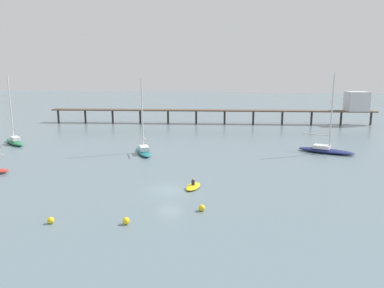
{
  "coord_description": "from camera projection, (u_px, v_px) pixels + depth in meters",
  "views": [
    {
      "loc": [
        7.45,
        -36.63,
        12.55
      ],
      "look_at": [
        0.0,
        18.45,
        1.5
      ],
      "focal_mm": 33.63,
      "sensor_mm": 36.0,
      "label": 1
    }
  ],
  "objects": [
    {
      "name": "mooring_buoy_outer",
      "position": [
        51.0,
        220.0,
        30.38
      ],
      "size": [
        0.56,
        0.56,
        0.56
      ],
      "primitive_type": "sphere",
      "color": "yellow",
      "rests_on": "ground_plane"
    },
    {
      "name": "mooring_buoy_near",
      "position": [
        126.0,
        221.0,
        30.21
      ],
      "size": [
        0.61,
        0.61,
        0.61
      ],
      "primitive_type": "sphere",
      "color": "yellow",
      "rests_on": "ground_plane"
    },
    {
      "name": "pier",
      "position": [
        292.0,
        106.0,
        88.11
      ],
      "size": [
        80.26,
        9.33,
        8.07
      ],
      "color": "brown",
      "rests_on": "ground_plane"
    },
    {
      "name": "sailboat_teal",
      "position": [
        144.0,
        149.0,
        56.84
      ],
      "size": [
        4.85,
        8.0,
        11.73
      ],
      "color": "#1E727A",
      "rests_on": "ground_plane"
    },
    {
      "name": "ground_plane",
      "position": [
        169.0,
        190.0,
        39.03
      ],
      "size": [
        400.0,
        400.0,
        0.0
      ],
      "primitive_type": "plane",
      "color": "slate"
    },
    {
      "name": "sailboat_navy",
      "position": [
        325.0,
        149.0,
        57.23
      ],
      "size": [
        8.95,
        5.9,
        12.6
      ],
      "color": "navy",
      "rests_on": "ground_plane"
    },
    {
      "name": "mooring_buoy_far",
      "position": [
        202.0,
        208.0,
        33.14
      ],
      "size": [
        0.61,
        0.61,
        0.61
      ],
      "primitive_type": "sphere",
      "color": "yellow",
      "rests_on": "ground_plane"
    },
    {
      "name": "sailboat_green",
      "position": [
        15.0,
        140.0,
        64.14
      ],
      "size": [
        7.07,
        6.47,
        12.09
      ],
      "color": "#287F4C",
      "rests_on": "ground_plane"
    },
    {
      "name": "dinghy_yellow",
      "position": [
        193.0,
        186.0,
        39.78
      ],
      "size": [
        1.91,
        3.25,
        1.14
      ],
      "color": "yellow",
      "rests_on": "ground_plane"
    }
  ]
}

